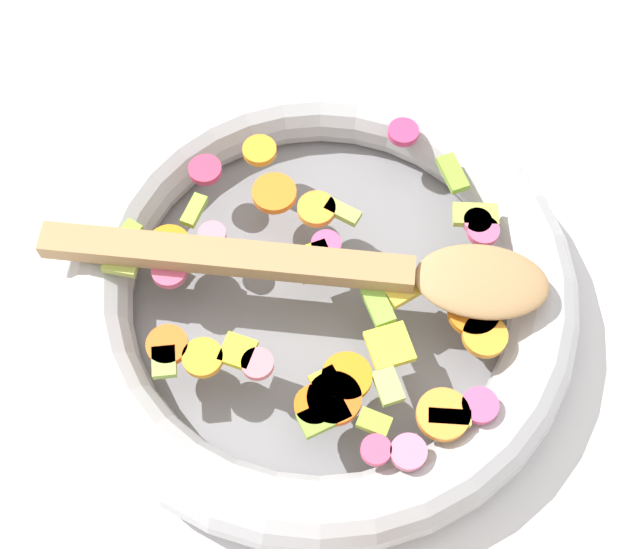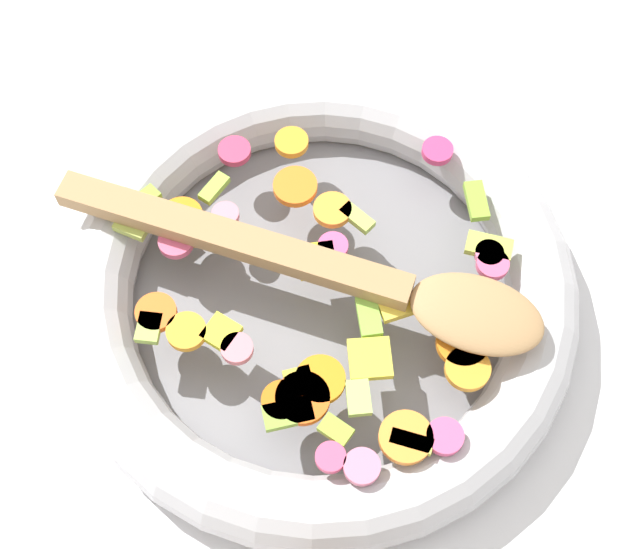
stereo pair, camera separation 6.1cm
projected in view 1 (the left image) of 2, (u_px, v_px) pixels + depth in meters
name	position (u px, v px, depth m)	size (l,w,h in m)	color
ground_plane	(320.00, 305.00, 0.66)	(4.00, 4.00, 0.00)	silver
skillet	(320.00, 292.00, 0.64)	(0.37, 0.37, 0.05)	slate
chopped_vegetables	(328.00, 303.00, 0.60)	(0.28, 0.27, 0.01)	orange
wooden_spoon	(346.00, 268.00, 0.60)	(0.35, 0.07, 0.01)	#A87F51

